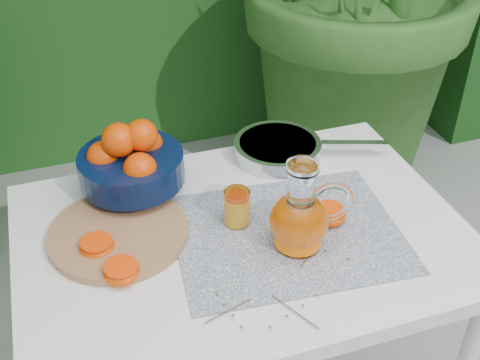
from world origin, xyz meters
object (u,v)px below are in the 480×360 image
object	(u,v)px
cutting_board	(118,234)
fruit_bowl	(130,161)
juice_pitcher	(300,218)
saute_pan	(279,148)
white_table	(243,258)

from	to	relation	value
cutting_board	fruit_bowl	world-z (taller)	fruit_bowl
cutting_board	juice_pitcher	xyz separation A→B (m)	(0.37, -0.15, 0.07)
cutting_board	saute_pan	xyz separation A→B (m)	(0.46, 0.20, 0.01)
white_table	juice_pitcher	size ratio (longest dim) A/B	4.75
white_table	cutting_board	size ratio (longest dim) A/B	3.22
white_table	fruit_bowl	world-z (taller)	fruit_bowl
cutting_board	fruit_bowl	xyz separation A→B (m)	(0.06, 0.16, 0.08)
juice_pitcher	saute_pan	world-z (taller)	juice_pitcher
cutting_board	fruit_bowl	bearing A→B (deg)	67.84
fruit_bowl	saute_pan	distance (m)	0.40
fruit_bowl	juice_pitcher	bearing A→B (deg)	-45.44
white_table	fruit_bowl	bearing A→B (deg)	131.79
fruit_bowl	saute_pan	world-z (taller)	fruit_bowl
white_table	cutting_board	distance (m)	0.29
cutting_board	saute_pan	distance (m)	0.50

